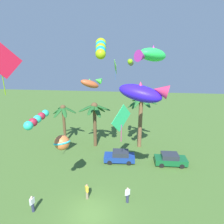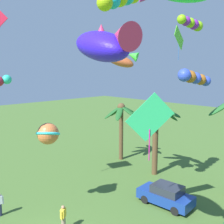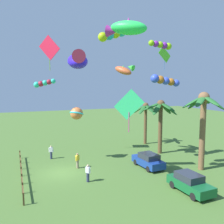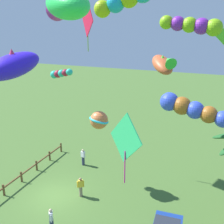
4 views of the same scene
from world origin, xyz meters
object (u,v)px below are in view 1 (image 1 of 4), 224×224
kite_diamond_7 (121,119)px  palm_tree_0 (141,110)px  palm_tree_1 (63,114)px  kite_fish_1 (151,55)px  kite_tube_8 (132,92)px  spectator_2 (127,195)px  kite_tube_5 (101,48)px  kite_fish_2 (143,93)px  spectator_0 (32,204)px  spectator_1 (87,191)px  kite_tube_10 (36,120)px  kite_fish_0 (91,83)px  kite_tube_6 (131,62)px  kite_diamond_3 (115,67)px  parked_car_0 (120,156)px  kite_diamond_4 (0,59)px  kite_ball_9 (62,143)px  palm_tree_2 (94,113)px  parked_car_1 (170,159)px

kite_diamond_7 → palm_tree_0: bearing=72.2°
palm_tree_1 → kite_fish_1: (12.09, -8.99, 8.57)m
kite_diamond_7 → kite_tube_8: 4.20m
spectator_2 → kite_tube_5: (-3.01, 4.08, 13.06)m
kite_fish_2 → kite_diamond_7: (-1.90, 5.51, -3.90)m
spectator_0 → kite_tube_5: kite_tube_5 is taller
spectator_1 → kite_tube_8: (3.83, 7.82, 8.24)m
palm_tree_0 → kite_tube_10: bearing=-118.1°
kite_fish_0 → kite_tube_6: size_ratio=1.04×
palm_tree_0 → kite_tube_6: kite_tube_6 is taller
palm_tree_0 → kite_diamond_3: (-3.45, -2.37, 6.03)m
spectator_0 → kite_tube_5: size_ratio=0.41×
spectator_1 → kite_tube_8: size_ratio=0.52×
parked_car_0 → spectator_1: spectator_1 is taller
spectator_0 → spectator_1: (4.31, 2.08, 0.00)m
palm_tree_1 → kite_diamond_4: bearing=-85.0°
kite_ball_9 → kite_fish_1: bearing=16.6°
palm_tree_2 → palm_tree_1: bearing=171.0°
spectator_2 → kite_fish_1: (1.69, 2.89, 12.40)m
kite_diamond_3 → kite_tube_5: kite_tube_5 is taller
kite_tube_10 → spectator_2: bearing=23.9°
kite_fish_1 → kite_fish_2: (-0.75, -3.88, -2.65)m
palm_tree_1 → kite_diamond_3: bearing=-17.5°
spectator_1 → kite_fish_1: kite_fish_1 is taller
kite_ball_9 → kite_diamond_7: bearing=37.4°
kite_fish_2 → kite_tube_5: kite_tube_5 is taller
kite_tube_8 → kite_diamond_7: bearing=-106.2°
palm_tree_2 → spectator_2: bearing=-64.2°
palm_tree_0 → palm_tree_1: bearing=178.8°
spectator_2 → kite_fish_2: (0.93, -1.00, 9.75)m
spectator_1 → kite_ball_9: size_ratio=0.73×
parked_car_1 → palm_tree_2: bearing=158.8°
spectator_1 → kite_fish_1: size_ratio=0.47×
palm_tree_0 → parked_car_0: (-2.61, -4.67, -5.06)m
parked_car_0 → spectator_0: 11.34m
kite_tube_10 → kite_tube_6: bearing=59.2°
kite_ball_9 → kite_tube_8: bearing=49.9°
spectator_1 → kite_tube_8: 11.98m
palm_tree_2 → kite_tube_10: kite_tube_10 is taller
kite_fish_1 → kite_fish_0: bearing=156.1°
kite_tube_6 → kite_diamond_7: kite_tube_6 is taller
spectator_0 → kite_fish_1: (9.83, 4.96, 12.40)m
palm_tree_2 → kite_fish_1: (7.04, -8.19, 8.01)m
spectator_1 → kite_ball_9: 5.24m
spectator_1 → kite_fish_0: (-0.60, 5.58, 9.47)m
parked_car_0 → spectator_1: (-2.54, -6.95, 0.06)m
palm_tree_1 → parked_car_1: palm_tree_1 is taller
palm_tree_0 → kite_fish_0: bearing=-133.6°
kite_diamond_7 → kite_tube_6: bearing=76.2°
parked_car_1 → kite_tube_5: size_ratio=1.02×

